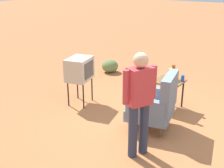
% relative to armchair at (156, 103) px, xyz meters
% --- Properties ---
extents(ground_plane, '(60.00, 60.00, 0.00)m').
position_rel_armchair_xyz_m(ground_plane, '(-0.03, -0.01, -0.50)').
color(ground_plane, '#B76B3D').
extents(armchair, '(0.93, 0.94, 1.06)m').
position_rel_armchair_xyz_m(armchair, '(0.00, 0.00, 0.00)').
color(armchair, brown).
rests_on(armchair, ground).
extents(side_table, '(0.56, 0.56, 0.62)m').
position_rel_armchair_xyz_m(side_table, '(-0.94, -0.20, 0.03)').
color(side_table, black).
rests_on(side_table, ground).
extents(tv_on_stand, '(0.70, 0.59, 1.03)m').
position_rel_armchair_xyz_m(tv_on_stand, '(-0.05, -1.86, 0.28)').
color(tv_on_stand, black).
rests_on(tv_on_stand, ground).
extents(person_standing, '(0.53, 0.35, 1.64)m').
position_rel_armchair_xyz_m(person_standing, '(0.89, 0.17, 0.44)').
color(person_standing, '#2D3347').
rests_on(person_standing, ground).
extents(soda_can_blue, '(0.07, 0.07, 0.12)m').
position_rel_armchair_xyz_m(soda_can_blue, '(-1.08, 0.03, 0.18)').
color(soda_can_blue, blue).
rests_on(soda_can_blue, side_table).
extents(bottle_wine_green, '(0.07, 0.07, 0.32)m').
position_rel_armchair_xyz_m(bottle_wine_green, '(-0.78, -0.07, 0.28)').
color(bottle_wine_green, '#1E5623').
rests_on(bottle_wine_green, side_table).
extents(bottle_tall_amber, '(0.07, 0.07, 0.30)m').
position_rel_armchair_xyz_m(bottle_tall_amber, '(-1.09, -0.19, 0.27)').
color(bottle_tall_amber, brown).
rests_on(bottle_tall_amber, side_table).
extents(flower_vase, '(0.15, 0.10, 0.27)m').
position_rel_armchair_xyz_m(flower_vase, '(-0.97, -0.20, 0.27)').
color(flower_vase, silver).
rests_on(flower_vase, side_table).
extents(shrub_far, '(0.48, 0.48, 0.37)m').
position_rel_armchair_xyz_m(shrub_far, '(-2.21, -2.66, -0.31)').
color(shrub_far, olive).
rests_on(shrub_far, ground).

